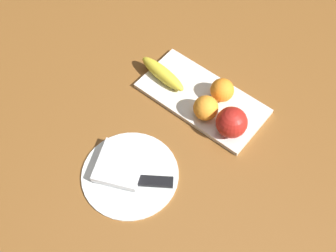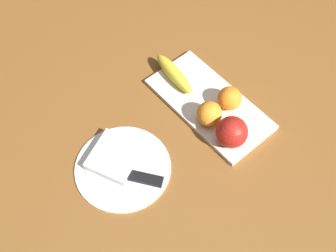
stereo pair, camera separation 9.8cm
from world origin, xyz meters
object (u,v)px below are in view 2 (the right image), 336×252
orange_near_banana (209,114)px  dinner_plate (123,167)px  fruit_tray (209,104)px  banana (174,74)px  knife (137,177)px  apple (232,132)px  orange_near_apple (230,98)px  folded_napkin (115,156)px

orange_near_banana → dinner_plate: (0.04, 0.24, -0.04)m
fruit_tray → banana: size_ratio=2.17×
fruit_tray → orange_near_banana: size_ratio=5.26×
fruit_tray → dinner_plate: (-0.00, 0.28, -0.00)m
fruit_tray → knife: 0.28m
apple → orange_near_apple: 0.10m
orange_near_banana → folded_napkin: 0.25m
fruit_tray → knife: size_ratio=2.07×
apple → orange_near_banana: 0.08m
dinner_plate → orange_near_banana: bearing=-99.3°
banana → dinner_plate: 0.29m
fruit_tray → dinner_plate: fruit_tray is taller
folded_napkin → knife: (-0.07, -0.01, -0.00)m
fruit_tray → orange_near_banana: orange_near_banana is taller
banana → dinner_plate: banana is taller
fruit_tray → knife: (-0.05, 0.27, 0.01)m
dinner_plate → orange_near_apple: bearing=-97.0°
orange_near_banana → knife: orange_near_banana is taller
banana → knife: 0.30m
fruit_tray → knife: knife is taller
fruit_tray → orange_near_banana: 0.07m
fruit_tray → dinner_plate: bearing=90.0°
orange_near_apple → folded_napkin: size_ratio=0.55×
dinner_plate → banana: bearing=-65.6°
dinner_plate → knife: size_ratio=1.43×
banana → knife: bearing=-50.7°
folded_napkin → orange_near_apple: bearing=-102.1°
fruit_tray → banana: bearing=7.9°
fruit_tray → apple: 0.13m
dinner_plate → folded_napkin: (0.03, 0.00, 0.01)m
banana → folded_napkin: (-0.09, 0.26, -0.01)m
banana → folded_napkin: 0.28m
folded_napkin → fruit_tray: bearing=-95.8°
orange_near_apple → dinner_plate: (0.04, 0.31, -0.04)m
banana → orange_near_apple: size_ratio=2.50×
folded_napkin → orange_near_banana: bearing=-105.8°
apple → knife: size_ratio=0.48×
orange_near_banana → folded_napkin: size_ratio=0.56×
orange_near_banana → dinner_plate: orange_near_banana is taller
apple → knife: bearing=73.4°
dinner_plate → knife: (-0.05, -0.01, 0.01)m
dinner_plate → folded_napkin: 0.03m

